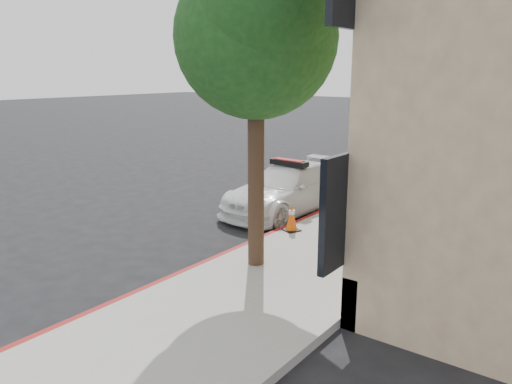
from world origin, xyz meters
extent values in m
plane|color=black|center=(0.00, 0.00, 0.00)|extent=(120.00, 120.00, 0.00)
cube|color=gray|center=(3.60, 10.00, 0.07)|extent=(3.20, 50.00, 0.15)
cube|color=maroon|center=(2.06, 10.00, 0.07)|extent=(0.12, 50.00, 0.15)
cylinder|color=black|center=(2.90, -2.00, 1.80)|extent=(0.30, 0.30, 3.30)
sphere|color=#133C16|center=(2.90, -2.00, 4.25)|extent=(2.80, 2.80, 2.80)
sphere|color=#133C16|center=(3.30, -2.30, 4.65)|extent=(2.24, 2.24, 2.24)
sphere|color=#133C16|center=(2.55, -1.70, 3.95)|extent=(2.10, 2.10, 2.10)
cylinder|color=black|center=(2.90, 6.00, 1.74)|extent=(0.30, 0.30, 3.19)
sphere|color=#133C16|center=(2.90, 6.00, 4.14)|extent=(2.60, 2.60, 2.60)
sphere|color=#133C16|center=(3.30, 5.70, 4.54)|extent=(2.08, 2.08, 2.08)
sphere|color=#133C16|center=(2.55, 6.30, 3.84)|extent=(1.95, 1.95, 1.95)
cylinder|color=black|center=(2.90, 14.00, 1.86)|extent=(0.30, 0.30, 3.41)
sphere|color=#133C16|center=(2.90, 14.00, 4.36)|extent=(3.00, 3.00, 3.00)
sphere|color=#133C16|center=(3.30, 13.70, 4.76)|extent=(2.40, 2.40, 2.40)
sphere|color=#133C16|center=(2.55, 14.30, 4.06)|extent=(2.25, 2.25, 2.25)
imported|color=white|center=(1.10, 1.86, 0.63)|extent=(2.08, 4.48, 1.27)
cube|color=black|center=(1.10, 1.86, 1.33)|extent=(1.12, 0.36, 0.14)
cube|color=#A50A07|center=(1.10, 1.86, 1.39)|extent=(0.91, 0.28, 0.06)
imported|color=#212229|center=(1.20, 10.13, 0.67)|extent=(1.86, 4.04, 1.34)
imported|color=#161E37|center=(0.97, 13.33, 0.70)|extent=(1.61, 4.28, 1.40)
cylinder|color=white|center=(3.16, 0.77, 0.20)|extent=(0.32, 0.32, 0.10)
cylinder|color=white|center=(3.16, 0.77, 0.52)|extent=(0.24, 0.24, 0.55)
ellipsoid|color=#131454|center=(3.16, 0.77, 0.89)|extent=(0.26, 0.26, 0.18)
cylinder|color=white|center=(3.16, 0.77, 0.65)|extent=(0.35, 0.18, 0.10)
cylinder|color=white|center=(3.16, 0.77, 0.65)|extent=(0.14, 0.20, 0.10)
cube|color=black|center=(2.35, 0.08, 0.16)|extent=(0.43, 0.43, 0.03)
cone|color=#E8560C|center=(2.35, 0.08, 0.48)|extent=(0.26, 0.26, 0.61)
cylinder|color=white|center=(2.35, 0.08, 0.59)|extent=(0.14, 0.14, 0.09)
camera|label=1|loc=(8.21, -9.08, 3.67)|focal=35.00mm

